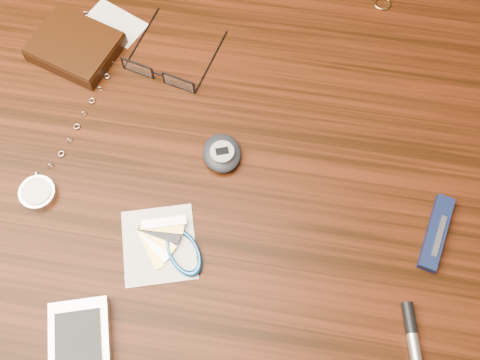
{
  "coord_description": "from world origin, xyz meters",
  "views": [
    {
      "loc": [
        0.08,
        -0.28,
        1.42
      ],
      "look_at": [
        0.03,
        0.01,
        0.76
      ],
      "focal_mm": 45.0,
      "sensor_mm": 36.0,
      "label": 1
    }
  ],
  "objects_px": {
    "desk": "(219,218)",
    "wallet_and_card": "(76,46)",
    "notepad_keys": "(171,247)",
    "pedometer": "(222,153)",
    "eyeglasses": "(160,72)",
    "pocket_watch": "(41,186)",
    "pda_phone": "(80,356)",
    "pocket_knife": "(436,233)"
  },
  "relations": [
    {
      "from": "desk",
      "to": "wallet_and_card",
      "type": "relative_size",
      "value": 6.58
    },
    {
      "from": "desk",
      "to": "notepad_keys",
      "type": "bearing_deg",
      "value": -114.35
    },
    {
      "from": "pedometer",
      "to": "eyeglasses",
      "type": "bearing_deg",
      "value": 134.39
    },
    {
      "from": "pocket_watch",
      "to": "notepad_keys",
      "type": "bearing_deg",
      "value": -15.72
    },
    {
      "from": "eyeglasses",
      "to": "pedometer",
      "type": "distance_m",
      "value": 0.14
    },
    {
      "from": "eyeglasses",
      "to": "pda_phone",
      "type": "distance_m",
      "value": 0.37
    },
    {
      "from": "notepad_keys",
      "to": "eyeglasses",
      "type": "bearing_deg",
      "value": 105.54
    },
    {
      "from": "pda_phone",
      "to": "pedometer",
      "type": "bearing_deg",
      "value": 68.16
    },
    {
      "from": "pocket_knife",
      "to": "pda_phone",
      "type": "bearing_deg",
      "value": -151.08
    },
    {
      "from": "wallet_and_card",
      "to": "notepad_keys",
      "type": "xyz_separation_m",
      "value": [
        0.18,
        -0.25,
        -0.01
      ]
    },
    {
      "from": "eyeglasses",
      "to": "pocket_watch",
      "type": "height_order",
      "value": "eyeglasses"
    },
    {
      "from": "pocket_knife",
      "to": "eyeglasses",
      "type": "bearing_deg",
      "value": 156.16
    },
    {
      "from": "eyeglasses",
      "to": "wallet_and_card",
      "type": "bearing_deg",
      "value": 169.97
    },
    {
      "from": "pocket_knife",
      "to": "notepad_keys",
      "type": "bearing_deg",
      "value": -167.37
    },
    {
      "from": "wallet_and_card",
      "to": "pocket_knife",
      "type": "height_order",
      "value": "wallet_and_card"
    },
    {
      "from": "pda_phone",
      "to": "pocket_knife",
      "type": "distance_m",
      "value": 0.42
    },
    {
      "from": "pocket_watch",
      "to": "notepad_keys",
      "type": "xyz_separation_m",
      "value": [
        0.17,
        -0.05,
        -0.0
      ]
    },
    {
      "from": "notepad_keys",
      "to": "pocket_watch",
      "type": "bearing_deg",
      "value": 164.28
    },
    {
      "from": "desk",
      "to": "pocket_watch",
      "type": "xyz_separation_m",
      "value": [
        -0.21,
        -0.03,
        0.11
      ]
    },
    {
      "from": "notepad_keys",
      "to": "pocket_knife",
      "type": "height_order",
      "value": "pocket_knife"
    },
    {
      "from": "desk",
      "to": "pocket_knife",
      "type": "relative_size",
      "value": 10.35
    },
    {
      "from": "eyeglasses",
      "to": "pedometer",
      "type": "bearing_deg",
      "value": -45.61
    },
    {
      "from": "notepad_keys",
      "to": "pocket_knife",
      "type": "distance_m",
      "value": 0.31
    },
    {
      "from": "desk",
      "to": "pocket_knife",
      "type": "distance_m",
      "value": 0.29
    },
    {
      "from": "eyeglasses",
      "to": "pedometer",
      "type": "height_order",
      "value": "eyeglasses"
    },
    {
      "from": "pocket_watch",
      "to": "pedometer",
      "type": "xyz_separation_m",
      "value": [
        0.21,
        0.08,
        0.0
      ]
    },
    {
      "from": "pedometer",
      "to": "pocket_knife",
      "type": "relative_size",
      "value": 0.7
    },
    {
      "from": "desk",
      "to": "pda_phone",
      "type": "relative_size",
      "value": 7.49
    },
    {
      "from": "pda_phone",
      "to": "eyeglasses",
      "type": "bearing_deg",
      "value": 89.28
    },
    {
      "from": "pedometer",
      "to": "pocket_knife",
      "type": "bearing_deg",
      "value": -12.47
    },
    {
      "from": "pda_phone",
      "to": "pocket_watch",
      "type": "bearing_deg",
      "value": 119.04
    },
    {
      "from": "wallet_and_card",
      "to": "desk",
      "type": "bearing_deg",
      "value": -37.17
    },
    {
      "from": "wallet_and_card",
      "to": "notepad_keys",
      "type": "distance_m",
      "value": 0.31
    },
    {
      "from": "desk",
      "to": "pda_phone",
      "type": "bearing_deg",
      "value": -115.71
    },
    {
      "from": "eyeglasses",
      "to": "pda_phone",
      "type": "bearing_deg",
      "value": -90.72
    },
    {
      "from": "desk",
      "to": "pocket_watch",
      "type": "height_order",
      "value": "pocket_watch"
    },
    {
      "from": "wallet_and_card",
      "to": "notepad_keys",
      "type": "bearing_deg",
      "value": -53.75
    },
    {
      "from": "pocket_watch",
      "to": "notepad_keys",
      "type": "height_order",
      "value": "same"
    },
    {
      "from": "desk",
      "to": "wallet_and_card",
      "type": "distance_m",
      "value": 0.3
    },
    {
      "from": "eyeglasses",
      "to": "pocket_knife",
      "type": "distance_m",
      "value": 0.4
    },
    {
      "from": "eyeglasses",
      "to": "pocket_knife",
      "type": "height_order",
      "value": "eyeglasses"
    },
    {
      "from": "pocket_watch",
      "to": "pda_phone",
      "type": "bearing_deg",
      "value": -60.96
    }
  ]
}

